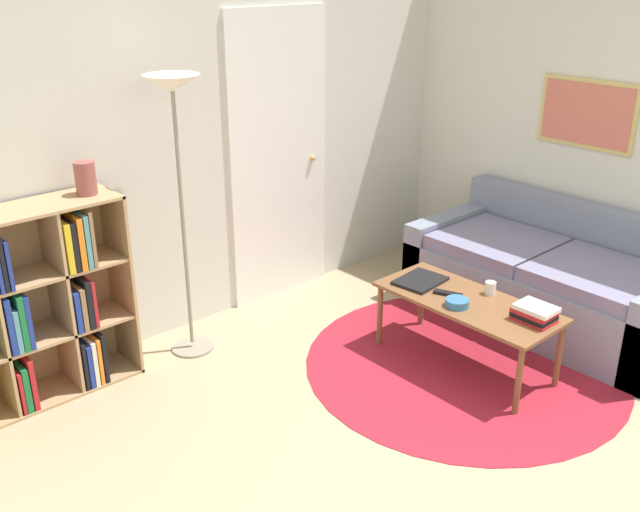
{
  "coord_description": "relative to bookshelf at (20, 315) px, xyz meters",
  "views": [
    {
      "loc": [
        -2.49,
        -1.19,
        2.35
      ],
      "look_at": [
        -0.09,
        1.48,
        0.85
      ],
      "focal_mm": 40.0,
      "sensor_mm": 36.0,
      "label": 1
    }
  ],
  "objects": [
    {
      "name": "wall_back",
      "position": [
        1.42,
        0.21,
        0.75
      ],
      "size": [
        7.32,
        0.11,
        2.6
      ],
      "color": "silver",
      "rests_on": "ground_plane"
    },
    {
      "name": "wall_right",
      "position": [
        3.58,
        -1.17,
        0.76
      ],
      "size": [
        0.08,
        5.7,
        2.6
      ],
      "color": "silver",
      "rests_on": "ground_plane"
    },
    {
      "name": "rug",
      "position": [
        2.15,
        -1.43,
        -0.54
      ],
      "size": [
        1.98,
        1.98,
        0.01
      ],
      "color": "maroon",
      "rests_on": "ground_plane"
    },
    {
      "name": "bookshelf",
      "position": [
        0.0,
        0.0,
        0.0
      ],
      "size": [
        1.14,
        0.34,
        1.14
      ],
      "color": "tan",
      "rests_on": "ground_plane"
    },
    {
      "name": "floor_lamp",
      "position": [
        0.99,
        -0.12,
        0.95
      ],
      "size": [
        0.32,
        0.32,
        1.75
      ],
      "color": "gray",
      "rests_on": "ground_plane"
    },
    {
      "name": "couch",
      "position": [
        3.13,
        -1.42,
        -0.26
      ],
      "size": [
        0.93,
        1.86,
        0.77
      ],
      "color": "gray",
      "rests_on": "ground_plane"
    },
    {
      "name": "coffee_table",
      "position": [
        2.15,
        -1.42,
        -0.14
      ],
      "size": [
        0.49,
        1.13,
        0.45
      ],
      "color": "brown",
      "rests_on": "ground_plane"
    },
    {
      "name": "laptop",
      "position": [
        2.13,
        -1.06,
        -0.08
      ],
      "size": [
        0.34,
        0.27,
        0.02
      ],
      "color": "black",
      "rests_on": "coffee_table"
    },
    {
      "name": "bowl",
      "position": [
        2.03,
        -1.43,
        -0.07
      ],
      "size": [
        0.14,
        0.14,
        0.05
      ],
      "color": "teal",
      "rests_on": "coffee_table"
    },
    {
      "name": "book_stack_on_table",
      "position": [
        2.21,
        -1.83,
        -0.05
      ],
      "size": [
        0.17,
        0.23,
        0.09
      ],
      "color": "#B21E23",
      "rests_on": "coffee_table"
    },
    {
      "name": "cup",
      "position": [
        2.32,
        -1.46,
        -0.05
      ],
      "size": [
        0.07,
        0.07,
        0.08
      ],
      "color": "white",
      "rests_on": "coffee_table"
    },
    {
      "name": "remote",
      "position": [
        2.11,
        -1.29,
        -0.08
      ],
      "size": [
        0.11,
        0.18,
        0.02
      ],
      "color": "black",
      "rests_on": "coffee_table"
    },
    {
      "name": "vase_on_shelf",
      "position": [
        0.47,
        -0.0,
        0.69
      ],
      "size": [
        0.12,
        0.12,
        0.19
      ],
      "color": "#934C47",
      "rests_on": "bookshelf"
    }
  ]
}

